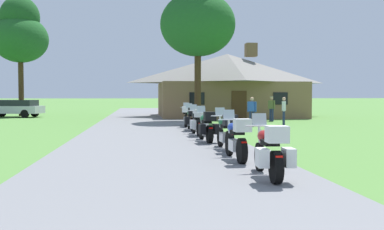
# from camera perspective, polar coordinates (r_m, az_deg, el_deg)

# --- Properties ---
(ground_plane) EXTENTS (500.00, 500.00, 0.00)m
(ground_plane) POSITION_cam_1_polar(r_m,az_deg,el_deg) (21.52, -5.26, -2.14)
(ground_plane) COLOR #56893D
(asphalt_driveway) EXTENTS (6.40, 80.00, 0.06)m
(asphalt_driveway) POSITION_cam_1_polar(r_m,az_deg,el_deg) (19.53, -5.11, -2.53)
(asphalt_driveway) COLOR slate
(asphalt_driveway) RESTS_ON ground
(motorcycle_red_nearest_to_camera) EXTENTS (0.77, 2.08, 1.30)m
(motorcycle_red_nearest_to_camera) POSITION_cam_1_polar(r_m,az_deg,el_deg) (9.06, 10.12, -4.78)
(motorcycle_red_nearest_to_camera) COLOR black
(motorcycle_red_nearest_to_camera) RESTS_ON asphalt_driveway
(motorcycle_blue_second_in_row) EXTENTS (0.66, 2.08, 1.30)m
(motorcycle_blue_second_in_row) POSITION_cam_1_polar(r_m,az_deg,el_deg) (11.55, 5.80, -3.12)
(motorcycle_blue_second_in_row) COLOR black
(motorcycle_blue_second_in_row) RESTS_ON asphalt_driveway
(motorcycle_green_third_in_row) EXTENTS (0.66, 2.08, 1.30)m
(motorcycle_green_third_in_row) POSITION_cam_1_polar(r_m,az_deg,el_deg) (13.77, 4.42, -2.20)
(motorcycle_green_third_in_row) COLOR black
(motorcycle_green_third_in_row) RESTS_ON asphalt_driveway
(motorcycle_green_fourth_in_row) EXTENTS (0.79, 2.08, 1.30)m
(motorcycle_green_fourth_in_row) POSITION_cam_1_polar(r_m,az_deg,el_deg) (16.06, 1.93, -1.55)
(motorcycle_green_fourth_in_row) COLOR black
(motorcycle_green_fourth_in_row) RESTS_ON asphalt_driveway
(motorcycle_black_fifth_in_row) EXTENTS (0.77, 2.08, 1.30)m
(motorcycle_black_fifth_in_row) POSITION_cam_1_polar(r_m,az_deg,el_deg) (18.68, 0.70, -0.98)
(motorcycle_black_fifth_in_row) COLOR black
(motorcycle_black_fifth_in_row) RESTS_ON asphalt_driveway
(motorcycle_green_sixth_in_row) EXTENTS (0.72, 2.08, 1.30)m
(motorcycle_green_sixth_in_row) POSITION_cam_1_polar(r_m,az_deg,el_deg) (21.35, -0.09, -0.53)
(motorcycle_green_sixth_in_row) COLOR black
(motorcycle_green_sixth_in_row) RESTS_ON asphalt_driveway
(motorcycle_orange_farthest_in_row) EXTENTS (0.71, 2.08, 1.30)m
(motorcycle_orange_farthest_in_row) POSITION_cam_1_polar(r_m,az_deg,el_deg) (23.97, -0.78, -0.17)
(motorcycle_orange_farthest_in_row) COLOR black
(motorcycle_orange_farthest_in_row) RESTS_ON asphalt_driveway
(stone_lodge) EXTENTS (11.73, 9.34, 6.08)m
(stone_lodge) POSITION_cam_1_polar(r_m,az_deg,el_deg) (36.46, 4.61, 3.98)
(stone_lodge) COLOR brown
(stone_lodge) RESTS_ON ground
(bystander_olive_shirt_near_lodge) EXTENTS (0.39, 0.46, 1.69)m
(bystander_olive_shirt_near_lodge) POSITION_cam_1_polar(r_m,az_deg,el_deg) (30.23, 10.29, 0.98)
(bystander_olive_shirt_near_lodge) COLOR navy
(bystander_olive_shirt_near_lodge) RESTS_ON ground
(bystander_white_shirt_beside_signpost) EXTENTS (0.31, 0.53, 1.67)m
(bystander_white_shirt_beside_signpost) POSITION_cam_1_polar(r_m,az_deg,el_deg) (26.43, 11.84, 0.71)
(bystander_white_shirt_beside_signpost) COLOR navy
(bystander_white_shirt_beside_signpost) RESTS_ON ground
(bystander_blue_shirt_by_tree) EXTENTS (0.47, 0.38, 1.67)m
(bystander_blue_shirt_by_tree) POSITION_cam_1_polar(r_m,az_deg,el_deg) (25.08, 7.78, 0.64)
(bystander_blue_shirt_by_tree) COLOR navy
(bystander_blue_shirt_by_tree) RESTS_ON ground
(tree_by_lodge_front) EXTENTS (5.01, 5.01, 10.38)m
(tree_by_lodge_front) POSITION_cam_1_polar(r_m,az_deg,el_deg) (29.92, 0.75, 12.78)
(tree_by_lodge_front) COLOR #422D19
(tree_by_lodge_front) RESTS_ON ground
(tree_left_far) EXTENTS (4.65, 4.65, 10.12)m
(tree_left_far) POSITION_cam_1_polar(r_m,az_deg,el_deg) (40.44, -21.42, 9.89)
(tree_left_far) COLOR #422D19
(tree_left_far) RESTS_ON ground
(parked_silver_suv_far_left) EXTENTS (4.89, 2.81, 1.40)m
(parked_silver_suv_far_left) POSITION_cam_1_polar(r_m,az_deg,el_deg) (38.20, -22.14, 0.89)
(parked_silver_suv_far_left) COLOR #ADAFB7
(parked_silver_suv_far_left) RESTS_ON ground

